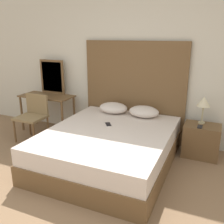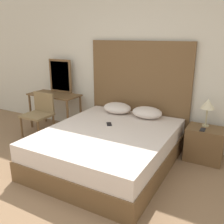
# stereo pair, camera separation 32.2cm
# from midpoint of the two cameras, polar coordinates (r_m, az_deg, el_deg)

# --- Properties ---
(wall_back) EXTENTS (10.00, 0.06, 2.70)m
(wall_back) POSITION_cam_midpoint_polar(r_m,az_deg,el_deg) (4.52, 2.05, 10.73)
(wall_back) COLOR silver
(wall_back) RESTS_ON ground_plane
(bed) EXTENTS (1.76, 2.11, 0.53)m
(bed) POSITION_cam_midpoint_polar(r_m,az_deg,el_deg) (3.75, -3.13, -8.07)
(bed) COLOR brown
(bed) RESTS_ON ground_plane
(headboard) EXTENTS (1.85, 0.05, 1.77)m
(headboard) POSITION_cam_midpoint_polar(r_m,az_deg,el_deg) (4.49, 2.93, 4.63)
(headboard) COLOR brown
(headboard) RESTS_ON ground_plane
(pillow_left) EXTENTS (0.51, 0.39, 0.18)m
(pillow_left) POSITION_cam_midpoint_polar(r_m,az_deg,el_deg) (4.42, -1.77, 0.93)
(pillow_left) COLOR silver
(pillow_left) RESTS_ON bed
(pillow_right) EXTENTS (0.51, 0.39, 0.18)m
(pillow_right) POSITION_cam_midpoint_polar(r_m,az_deg,el_deg) (4.22, 5.13, 0.07)
(pillow_right) COLOR silver
(pillow_right) RESTS_ON bed
(phone_on_bed) EXTENTS (0.14, 0.16, 0.01)m
(phone_on_bed) POSITION_cam_midpoint_polar(r_m,az_deg,el_deg) (3.87, -3.27, -2.82)
(phone_on_bed) COLOR black
(phone_on_bed) RESTS_ON bed
(nightstand) EXTENTS (0.54, 0.40, 0.52)m
(nightstand) POSITION_cam_midpoint_polar(r_m,az_deg,el_deg) (4.16, 17.62, -6.29)
(nightstand) COLOR brown
(nightstand) RESTS_ON ground_plane
(table_lamp) EXTENTS (0.21, 0.21, 0.43)m
(table_lamp) POSITION_cam_midpoint_polar(r_m,az_deg,el_deg) (4.04, 18.13, 2.05)
(table_lamp) COLOR tan
(table_lamp) RESTS_ON nightstand
(phone_on_nightstand) EXTENTS (0.07, 0.15, 0.01)m
(phone_on_nightstand) POSITION_cam_midpoint_polar(r_m,az_deg,el_deg) (3.97, 17.29, -3.25)
(phone_on_nightstand) COLOR black
(phone_on_nightstand) RESTS_ON nightstand
(vanity_desk) EXTENTS (1.05, 0.49, 0.72)m
(vanity_desk) POSITION_cam_midpoint_polar(r_m,az_deg,el_deg) (5.13, -16.38, 2.34)
(vanity_desk) COLOR brown
(vanity_desk) RESTS_ON ground_plane
(vanity_mirror) EXTENTS (0.54, 0.03, 0.67)m
(vanity_mirror) POSITION_cam_midpoint_polar(r_m,az_deg,el_deg) (5.20, -15.27, 7.76)
(vanity_mirror) COLOR brown
(vanity_mirror) RESTS_ON vanity_desk
(chair) EXTENTS (0.49, 0.45, 0.83)m
(chair) POSITION_cam_midpoint_polar(r_m,az_deg,el_deg) (4.81, -19.41, -0.39)
(chair) COLOR olive
(chair) RESTS_ON ground_plane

